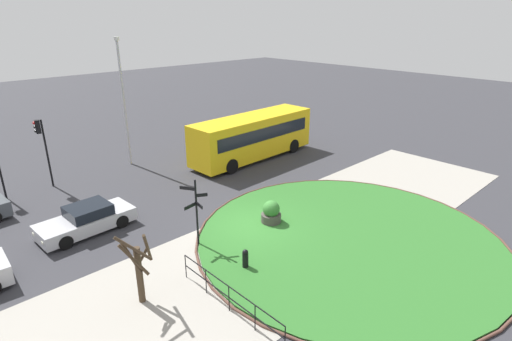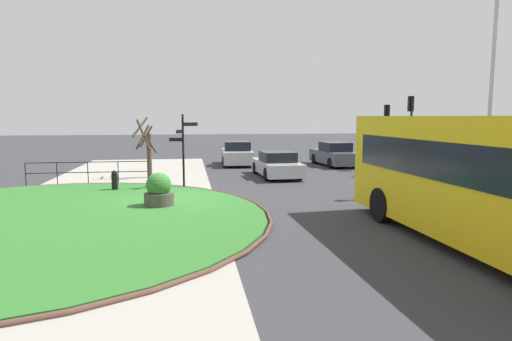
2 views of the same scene
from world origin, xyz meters
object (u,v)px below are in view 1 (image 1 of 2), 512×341
bus_yellow (253,136)px  planter_near_signpost (271,213)px  traffic_light_near (42,139)px  bollard_foreground (245,259)px  car_far_lane (87,220)px  signpost_directional (196,209)px  lamppost_tall (124,99)px  street_tree_bare (139,267)px

bus_yellow → planter_near_signpost: size_ratio=8.14×
bus_yellow → traffic_light_near: bearing=158.1°
bollard_foreground → bus_yellow: (9.53, 9.80, 1.20)m
car_far_lane → traffic_light_near: traffic_light_near is taller
bollard_foreground → planter_near_signpost: 4.03m
bus_yellow → car_far_lane: size_ratio=2.21×
car_far_lane → planter_near_signpost: car_far_lane is taller
signpost_directional → bus_yellow: size_ratio=0.32×
lamppost_tall → signpost_directional: bearing=-103.9°
signpost_directional → car_far_lane: bearing=123.0°
planter_near_signpost → bollard_foreground: bearing=-150.3°
bus_yellow → street_tree_bare: size_ratio=3.24×
planter_near_signpost → street_tree_bare: (-7.58, -1.04, 0.96)m
bus_yellow → street_tree_bare: bearing=-148.7°
bus_yellow → car_far_lane: bearing=-171.4°
lamppost_tall → bus_yellow: bearing=-35.5°
street_tree_bare → signpost_directional: bearing=26.1°
bus_yellow → planter_near_signpost: 9.92m
street_tree_bare → bus_yellow: bearing=33.0°
signpost_directional → traffic_light_near: traffic_light_near is taller
lamppost_tall → traffic_light_near: bearing=-175.8°
car_far_lane → traffic_light_near: size_ratio=1.08×
planter_near_signpost → street_tree_bare: size_ratio=0.40×
planter_near_signpost → bus_yellow: bearing=52.3°
signpost_directional → bollard_foreground: bearing=-82.5°
bollard_foreground → bus_yellow: bearing=45.8°
bollard_foreground → bus_yellow: bus_yellow is taller
car_far_lane → bollard_foreground: bearing=111.8°
signpost_directional → street_tree_bare: size_ratio=1.05×
car_far_lane → bus_yellow: bearing=-172.3°
bus_yellow → car_far_lane: (-12.92, -2.36, -1.05)m
traffic_light_near → lamppost_tall: lamppost_tall is taller
bollard_foreground → planter_near_signpost: size_ratio=0.73×
bus_yellow → bollard_foreground: bearing=-135.9°
bus_yellow → lamppost_tall: (-6.94, 4.95, 2.83)m
signpost_directional → traffic_light_near: (-2.47, 11.57, 1.15)m
bollard_foreground → lamppost_tall: lamppost_tall is taller
bollard_foreground → lamppost_tall: size_ratio=0.11×
signpost_directional → bus_yellow: 12.13m
bollard_foreground → lamppost_tall: (2.59, 14.74, 4.03)m
signpost_directional → street_tree_bare: signpost_directional is taller
bollard_foreground → signpost_directional: bearing=97.5°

